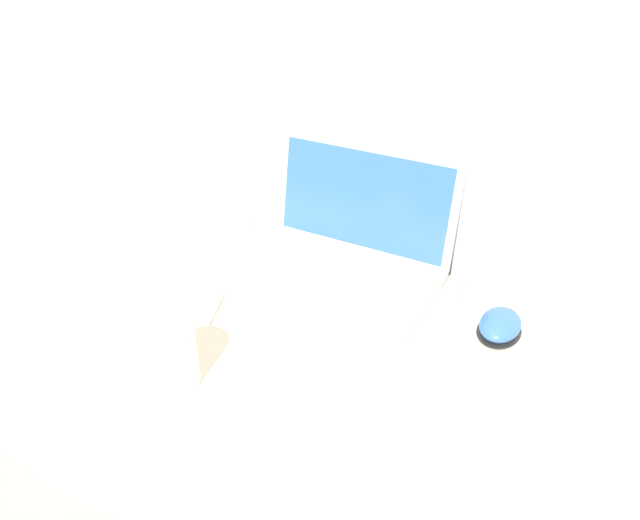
{
  "coord_description": "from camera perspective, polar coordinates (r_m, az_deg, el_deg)",
  "views": [
    {
      "loc": [
        0.55,
        -0.3,
        1.36
      ],
      "look_at": [
        0.1,
        0.52,
        0.79
      ],
      "focal_mm": 35.0,
      "sensor_mm": 36.0,
      "label": 1
    }
  ],
  "objects": [
    {
      "name": "desk",
      "position": [
        1.32,
        -7.84,
        -18.64
      ],
      "size": [
        1.45,
        0.71,
        0.71
      ],
      "color": "beige",
      "rests_on": "ground_plane"
    },
    {
      "name": "laptop",
      "position": [
        1.19,
        2.36,
        1.05
      ],
      "size": [
        0.37,
        0.25,
        0.23
      ],
      "color": "#ADADB2",
      "rests_on": "desk"
    },
    {
      "name": "drink_cup",
      "position": [
        0.96,
        -13.57,
        -8.66
      ],
      "size": [
        0.08,
        0.08,
        0.19
      ],
      "color": "silver",
      "rests_on": "desk"
    },
    {
      "name": "computer_mouse",
      "position": [
        1.09,
        16.13,
        -5.77
      ],
      "size": [
        0.07,
        0.1,
        0.03
      ],
      "color": "black",
      "rests_on": "desk"
    },
    {
      "name": "external_keyboard",
      "position": [
        1.43,
        -14.41,
        3.83
      ],
      "size": [
        0.4,
        0.14,
        0.02
      ],
      "color": "silver",
      "rests_on": "desk"
    },
    {
      "name": "usb_stick",
      "position": [
        1.19,
        12.48,
        -2.45
      ],
      "size": [
        0.02,
        0.06,
        0.01
      ],
      "color": "#99999E",
      "rests_on": "desk"
    }
  ]
}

